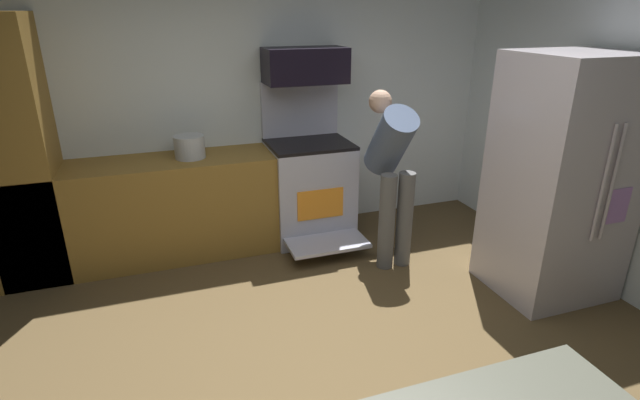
{
  "coord_description": "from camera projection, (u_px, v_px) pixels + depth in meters",
  "views": [
    {
      "loc": [
        -0.81,
        -2.25,
        2.12
      ],
      "look_at": [
        0.07,
        0.3,
        1.05
      ],
      "focal_mm": 27.25,
      "sensor_mm": 36.0,
      "label": 1
    }
  ],
  "objects": [
    {
      "name": "lower_cabinet_run",
      "position": [
        155.0,
        210.0,
        4.31
      ],
      "size": [
        2.4,
        0.6,
        0.9
      ],
      "primitive_type": "cube",
      "color": "olive",
      "rests_on": "ground"
    },
    {
      "name": "wall_back",
      "position": [
        243.0,
        101.0,
        4.58
      ],
      "size": [
        5.2,
        0.12,
        2.6
      ],
      "primitive_type": "cube",
      "color": "silver",
      "rests_on": "ground"
    },
    {
      "name": "microwave",
      "position": [
        305.0,
        65.0,
        4.37
      ],
      "size": [
        0.74,
        0.38,
        0.31
      ],
      "primitive_type": "cube",
      "color": "black",
      "rests_on": "oven_range"
    },
    {
      "name": "stock_pot",
      "position": [
        190.0,
        147.0,
        4.21
      ],
      "size": [
        0.26,
        0.26,
        0.2
      ],
      "primitive_type": "cylinder",
      "color": "#B3B7BC",
      "rests_on": "lower_cabinet_run"
    },
    {
      "name": "ground_plane",
      "position": [
        325.0,
        377.0,
        3.01
      ],
      "size": [
        5.2,
        4.8,
        0.02
      ],
      "primitive_type": "cube",
      "color": "brown"
    },
    {
      "name": "refrigerator",
      "position": [
        561.0,
        179.0,
        3.65
      ],
      "size": [
        0.86,
        0.79,
        1.84
      ],
      "color": "#C1B8C0",
      "rests_on": "ground"
    },
    {
      "name": "oven_range",
      "position": [
        309.0,
        187.0,
        4.71
      ],
      "size": [
        0.76,
        1.02,
        1.48
      ],
      "color": "#B2B4C8",
      "rests_on": "ground"
    },
    {
      "name": "cabinet_column",
      "position": [
        12.0,
        155.0,
        3.78
      ],
      "size": [
        0.6,
        0.6,
        2.1
      ],
      "primitive_type": "cube",
      "color": "olive",
      "rests_on": "ground"
    },
    {
      "name": "person_cook",
      "position": [
        391.0,
        166.0,
        4.1
      ],
      "size": [
        0.31,
        0.62,
        1.47
      ],
      "color": "#585858",
      "rests_on": "ground"
    }
  ]
}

